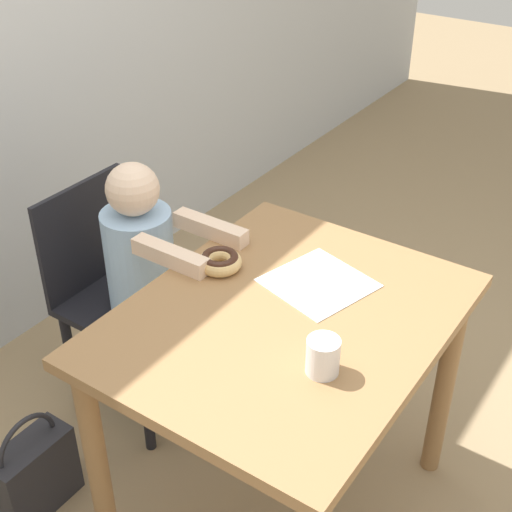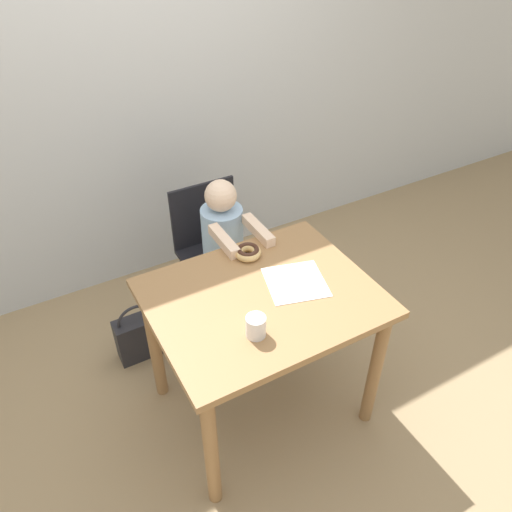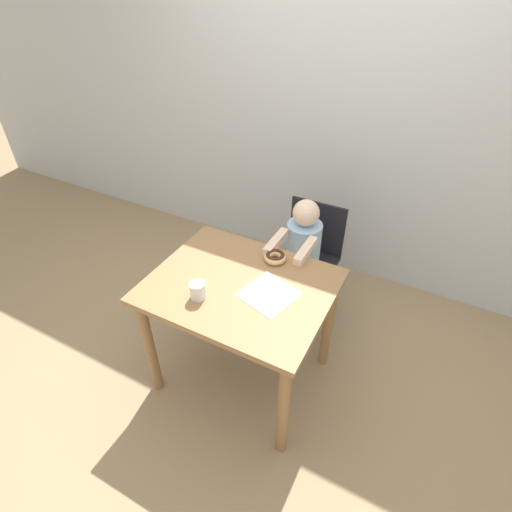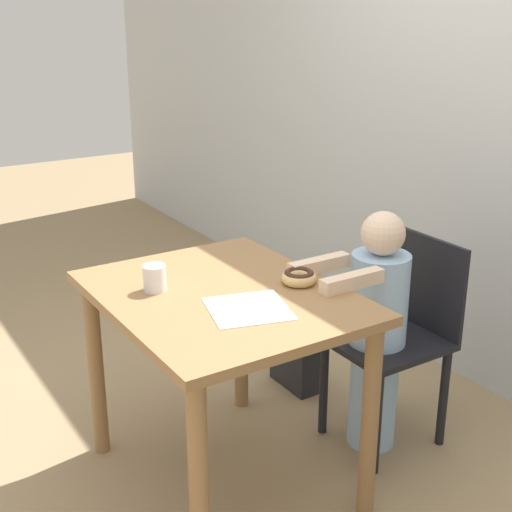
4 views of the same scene
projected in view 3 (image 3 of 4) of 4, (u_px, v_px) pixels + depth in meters
ground_plane at (243, 373)px, 2.57m from camera, size 12.00×12.00×0.00m
wall_back at (336, 115)px, 2.78m from camera, size 8.00×0.05×2.50m
dining_table at (241, 301)px, 2.19m from camera, size 0.96×0.77×0.76m
chair at (307, 261)px, 2.78m from camera, size 0.39×0.42×0.84m
child_figure at (301, 264)px, 2.66m from camera, size 0.24×0.46×0.98m
donut at (275, 257)px, 2.26m from camera, size 0.13×0.13×0.05m
napkin at (268, 294)px, 2.04m from camera, size 0.31×0.31×0.00m
handbag at (234, 279)px, 3.08m from camera, size 0.26×0.12×0.37m
cup at (198, 291)px, 2.00m from camera, size 0.08×0.08×0.09m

